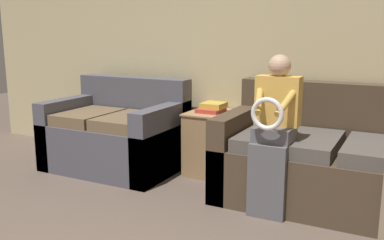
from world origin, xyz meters
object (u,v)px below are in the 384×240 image
object	(u,v)px
couch_side	(117,135)
side_shelf	(212,142)
child_left_seated	(274,129)
couch_main	(343,164)
book_stack	(212,108)

from	to	relation	value
couch_side	side_shelf	bearing A→B (deg)	15.78
couch_side	side_shelf	xyz separation A→B (m)	(0.95, 0.27, -0.02)
child_left_seated	side_shelf	bearing A→B (deg)	141.51
couch_main	side_shelf	bearing A→B (deg)	170.05
couch_side	child_left_seated	size ratio (longest dim) A/B	1.07
side_shelf	child_left_seated	bearing A→B (deg)	-38.49
couch_main	couch_side	world-z (taller)	couch_main
couch_main	book_stack	size ratio (longest dim) A/B	7.50
couch_main	book_stack	xyz separation A→B (m)	(-1.27, 0.23, 0.33)
child_left_seated	side_shelf	world-z (taller)	child_left_seated
couch_main	side_shelf	xyz separation A→B (m)	(-1.27, 0.22, -0.02)
couch_side	child_left_seated	xyz separation A→B (m)	(1.76, -0.37, 0.33)
couch_main	child_left_seated	xyz separation A→B (m)	(-0.46, -0.42, 0.33)
side_shelf	book_stack	world-z (taller)	book_stack
couch_side	side_shelf	distance (m)	0.99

